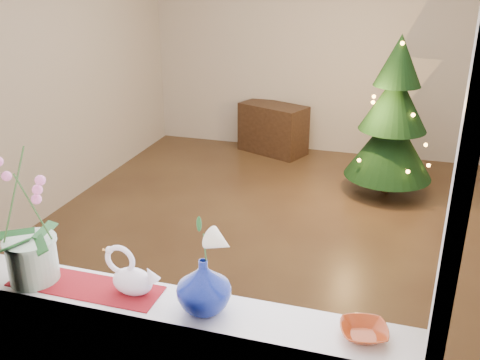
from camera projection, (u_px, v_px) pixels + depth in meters
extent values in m
plane|color=#382417|center=(281.00, 238.00, 4.72)|extent=(5.00, 5.00, 0.00)
cube|color=beige|center=(331.00, 44.00, 6.43)|extent=(4.50, 0.10, 2.70)
cube|color=beige|center=(143.00, 224.00, 1.99)|extent=(4.50, 0.10, 2.70)
cube|color=beige|center=(42.00, 71.00, 4.82)|extent=(0.10, 5.00, 2.70)
cube|color=white|center=(164.00, 305.00, 2.28)|extent=(2.20, 0.26, 0.04)
cube|color=maroon|center=(85.00, 286.00, 2.37)|extent=(0.70, 0.20, 0.01)
imported|color=#06125F|center=(204.00, 282.00, 2.17)|extent=(0.33, 0.33, 0.27)
sphere|color=white|center=(196.00, 306.00, 2.18)|extent=(0.09, 0.09, 0.07)
imported|color=#9D3413|center=(364.00, 333.00, 2.05)|extent=(0.19, 0.19, 0.04)
cube|color=black|center=(273.00, 129.00, 6.77)|extent=(0.92, 0.70, 0.62)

